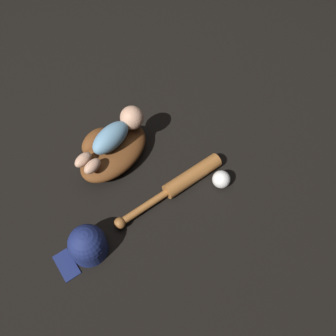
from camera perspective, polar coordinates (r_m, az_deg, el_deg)
name	(u,v)px	position (r m, az deg, el deg)	size (l,w,h in m)	color
ground_plane	(112,153)	(1.45, -9.67, 2.53)	(6.00, 6.00, 0.00)	black
baseball_glove	(111,150)	(1.39, -9.89, 3.07)	(0.36, 0.28, 0.10)	brown
baby_figure	(116,133)	(1.33, -9.07, 6.01)	(0.35, 0.14, 0.10)	#6693B2
baseball_bat	(182,183)	(1.30, 2.41, -2.54)	(0.47, 0.25, 0.06)	#9E602D
baseball	(221,179)	(1.32, 9.26, -1.96)	(0.07, 0.07, 0.07)	white
baseball_cap	(87,244)	(1.19, -13.91, -12.79)	(0.20, 0.17, 0.13)	navy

